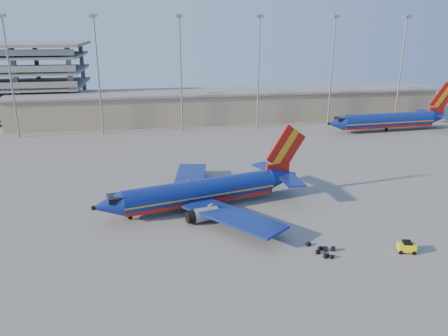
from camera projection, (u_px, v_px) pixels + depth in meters
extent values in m
plane|color=slate|center=(237.00, 193.00, 71.39)|extent=(220.00, 220.00, 0.00)
cube|color=gray|center=(230.00, 106.00, 126.10)|extent=(120.00, 15.00, 8.00)
cube|color=slate|center=(230.00, 91.00, 124.79)|extent=(122.00, 16.00, 0.60)
cylinder|color=gray|center=(11.00, 80.00, 102.62)|extent=(0.44, 0.44, 28.00)
cube|color=gray|center=(1.00, 15.00, 98.19)|extent=(1.60, 1.60, 0.70)
cylinder|color=gray|center=(99.00, 78.00, 105.95)|extent=(0.44, 0.44, 28.00)
cube|color=gray|center=(93.00, 16.00, 101.51)|extent=(1.60, 1.60, 0.70)
cylinder|color=gray|center=(181.00, 76.00, 109.27)|extent=(0.44, 0.44, 28.00)
cube|color=gray|center=(179.00, 16.00, 104.83)|extent=(1.60, 1.60, 0.70)
cylinder|color=gray|center=(258.00, 75.00, 112.59)|extent=(0.44, 0.44, 28.00)
cube|color=gray|center=(260.00, 16.00, 108.16)|extent=(1.60, 1.60, 0.70)
cylinder|color=gray|center=(331.00, 73.00, 115.92)|extent=(0.44, 0.44, 28.00)
cube|color=gray|center=(336.00, 16.00, 111.48)|extent=(1.60, 1.60, 0.70)
cylinder|color=gray|center=(400.00, 72.00, 119.24)|extent=(0.44, 0.44, 28.00)
cube|color=gray|center=(407.00, 17.00, 114.81)|extent=(1.60, 1.60, 0.70)
cylinder|color=navy|center=(200.00, 191.00, 64.88)|extent=(23.28, 9.04, 3.56)
cube|color=#AF170E|center=(200.00, 197.00, 65.16)|extent=(23.12, 8.38, 1.25)
cube|color=orange|center=(200.00, 193.00, 64.96)|extent=(23.29, 9.07, 0.21)
cone|color=navy|center=(107.00, 206.00, 59.62)|extent=(4.78, 4.43, 3.56)
cube|color=black|center=(116.00, 198.00, 59.82)|extent=(2.85, 2.99, 0.77)
cone|color=navy|center=(282.00, 176.00, 70.22)|extent=(5.72, 4.67, 3.56)
cube|color=#AF170E|center=(278.00, 169.00, 69.52)|extent=(4.05, 1.49, 2.12)
cube|color=#AF170E|center=(286.00, 148.00, 69.00)|extent=(6.93, 2.01, 7.68)
cube|color=orange|center=(285.00, 148.00, 68.92)|extent=(4.66, 1.53, 6.03)
cube|color=navy|center=(269.00, 168.00, 72.75)|extent=(5.30, 6.80, 0.21)
cube|color=navy|center=(291.00, 180.00, 67.07)|extent=(3.10, 6.26, 0.21)
cube|color=navy|center=(190.00, 178.00, 73.06)|extent=(7.34, 15.53, 0.34)
cube|color=navy|center=(233.00, 217.00, 58.35)|extent=(12.98, 14.73, 0.34)
cube|color=#AF170E|center=(203.00, 199.00, 65.47)|extent=(6.51, 5.04, 0.96)
cylinder|color=gray|center=(182.00, 191.00, 69.24)|extent=(3.85, 2.80, 2.02)
cylinder|color=gray|center=(205.00, 214.00, 60.55)|extent=(3.85, 2.80, 2.02)
cylinder|color=gray|center=(130.00, 216.00, 61.42)|extent=(0.28, 0.28, 1.06)
cylinder|color=black|center=(130.00, 217.00, 61.49)|extent=(0.66, 0.38, 0.62)
cylinder|color=black|center=(203.00, 198.00, 68.29)|extent=(0.91, 0.71, 0.81)
cylinder|color=black|center=(216.00, 209.00, 63.95)|extent=(0.91, 0.71, 0.81)
cylinder|color=navy|center=(387.00, 120.00, 112.61)|extent=(24.97, 5.26, 3.82)
cube|color=#AF170E|center=(387.00, 124.00, 112.91)|extent=(24.93, 4.53, 1.34)
cube|color=orange|center=(387.00, 121.00, 112.69)|extent=(24.98, 5.30, 0.23)
cone|color=navy|center=(336.00, 123.00, 109.40)|extent=(4.55, 4.07, 3.82)
cube|color=black|center=(341.00, 119.00, 109.39)|extent=(2.63, 2.83, 0.83)
cone|color=navy|center=(438.00, 116.00, 115.82)|extent=(5.58, 4.13, 3.82)
cube|color=#AF170E|center=(436.00, 111.00, 115.20)|extent=(4.36, 0.82, 2.27)
cube|color=#AF170E|center=(443.00, 97.00, 114.40)|extent=(7.59, 0.77, 8.24)
cube|color=orange|center=(442.00, 97.00, 114.36)|extent=(5.06, 0.73, 6.47)
cube|color=navy|center=(428.00, 112.00, 118.80)|extent=(4.74, 7.20, 0.23)
cube|color=navy|center=(446.00, 117.00, 112.30)|extent=(4.06, 7.00, 0.23)
cylinder|color=black|center=(386.00, 129.00, 113.33)|extent=(0.76, 0.76, 0.93)
cube|color=yellow|center=(407.00, 247.00, 52.41)|extent=(2.26, 1.65, 0.97)
cube|color=black|center=(407.00, 243.00, 52.23)|extent=(1.21, 1.28, 0.34)
cylinder|color=black|center=(398.00, 248.00, 53.13)|extent=(0.53, 0.30, 0.50)
cylinder|color=black|center=(401.00, 252.00, 52.12)|extent=(0.53, 0.30, 0.50)
cylinder|color=black|center=(411.00, 249.00, 52.99)|extent=(0.53, 0.30, 0.50)
cylinder|color=black|center=(414.00, 253.00, 51.99)|extent=(0.53, 0.30, 0.50)
cube|color=black|center=(326.00, 255.00, 51.61)|extent=(0.69, 0.45, 0.37)
cube|color=black|center=(325.00, 256.00, 51.29)|extent=(0.59, 0.52, 0.47)
cube|color=black|center=(332.00, 257.00, 51.25)|extent=(0.59, 0.50, 0.37)
cube|color=black|center=(320.00, 248.00, 53.03)|extent=(0.65, 0.47, 0.50)
cube|color=black|center=(318.00, 252.00, 52.25)|extent=(0.60, 0.45, 0.50)
cube|color=black|center=(333.00, 249.00, 52.90)|extent=(0.55, 0.49, 0.55)
cube|color=black|center=(308.00, 244.00, 54.21)|extent=(0.75, 0.67, 0.36)
cube|color=black|center=(325.00, 249.00, 52.91)|extent=(0.63, 0.55, 0.53)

